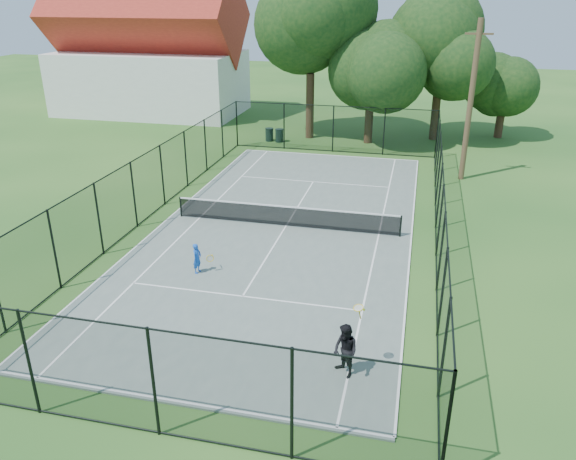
% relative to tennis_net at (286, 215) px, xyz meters
% --- Properties ---
extents(ground, '(120.00, 120.00, 0.00)m').
position_rel_tennis_net_xyz_m(ground, '(0.00, 0.00, -0.58)').
color(ground, '#1F4D1A').
extents(tennis_court, '(11.00, 24.00, 0.06)m').
position_rel_tennis_net_xyz_m(tennis_court, '(0.00, 0.00, -0.55)').
color(tennis_court, slate).
rests_on(tennis_court, ground).
extents(tennis_net, '(10.08, 0.08, 0.95)m').
position_rel_tennis_net_xyz_m(tennis_net, '(0.00, 0.00, 0.00)').
color(tennis_net, black).
rests_on(tennis_net, tennis_court).
extents(fence, '(13.10, 26.10, 3.00)m').
position_rel_tennis_net_xyz_m(fence, '(0.00, 0.00, 0.92)').
color(fence, black).
rests_on(fence, ground).
extents(tree_near_left, '(8.04, 8.04, 10.48)m').
position_rel_tennis_net_xyz_m(tree_near_left, '(-2.20, 16.36, 5.87)').
color(tree_near_left, '#332114').
rests_on(tree_near_left, ground).
extents(tree_near_mid, '(5.78, 5.78, 7.56)m').
position_rel_tennis_net_xyz_m(tree_near_mid, '(2.00, 15.88, 4.08)').
color(tree_near_mid, '#332114').
rests_on(tree_near_mid, ground).
extents(tree_near_right, '(6.42, 6.42, 8.86)m').
position_rel_tennis_net_xyz_m(tree_near_right, '(6.38, 17.91, 5.05)').
color(tree_near_right, '#332114').
rests_on(tree_near_right, ground).
extents(tree_far_right, '(4.37, 4.37, 5.78)m').
position_rel_tennis_net_xyz_m(tree_far_right, '(10.92, 19.58, 2.99)').
color(tree_far_right, '#332114').
rests_on(tree_far_right, ground).
extents(building, '(15.30, 8.15, 11.87)m').
position_rel_tennis_net_xyz_m(building, '(-17.00, 22.00, 4.35)').
color(building, silver).
rests_on(building, ground).
extents(trash_bin_left, '(0.58, 0.58, 0.91)m').
position_rel_tennis_net_xyz_m(trash_bin_left, '(-4.73, 14.74, -0.12)').
color(trash_bin_left, black).
rests_on(trash_bin_left, ground).
extents(trash_bin_right, '(0.58, 0.58, 0.91)m').
position_rel_tennis_net_xyz_m(trash_bin_right, '(-3.99, 14.62, -0.12)').
color(trash_bin_right, black).
rests_on(trash_bin_right, ground).
extents(utility_pole, '(1.40, 0.30, 8.45)m').
position_rel_tennis_net_xyz_m(utility_pole, '(7.91, 9.00, 3.71)').
color(utility_pole, '#4C3823').
rests_on(utility_pole, ground).
extents(player_blue, '(0.75, 0.47, 1.15)m').
position_rel_tennis_net_xyz_m(player_blue, '(-2.16, -5.06, 0.06)').
color(player_blue, blue).
rests_on(player_blue, tennis_court).
extents(player_black, '(0.95, 0.99, 2.02)m').
position_rel_tennis_net_xyz_m(player_black, '(4.00, -9.82, 0.26)').
color(player_black, black).
rests_on(player_black, tennis_court).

